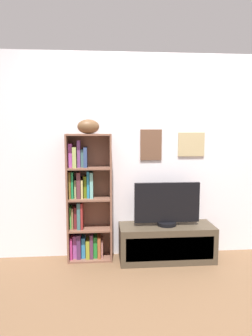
{
  "coord_description": "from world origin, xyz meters",
  "views": [
    {
      "loc": [
        -0.6,
        -2.49,
        1.49
      ],
      "look_at": [
        -0.31,
        0.85,
        1.08
      ],
      "focal_mm": 33.03,
      "sensor_mm": 36.0,
      "label": 1
    }
  ],
  "objects_px": {
    "football": "(88,127)",
    "tv_stand": "(166,242)",
    "television": "(167,204)",
    "bookshelf": "(86,203)"
  },
  "relations": [
    {
      "from": "football",
      "to": "tv_stand",
      "type": "bearing_deg",
      "value": -5.68
    },
    {
      "from": "football",
      "to": "tv_stand",
      "type": "relative_size",
      "value": 0.23
    },
    {
      "from": "bookshelf",
      "to": "tv_stand",
      "type": "height_order",
      "value": "bookshelf"
    },
    {
      "from": "tv_stand",
      "to": "television",
      "type": "relative_size",
      "value": 1.45
    },
    {
      "from": "bookshelf",
      "to": "television",
      "type": "distance_m",
      "value": 0.93
    },
    {
      "from": "tv_stand",
      "to": "football",
      "type": "bearing_deg",
      "value": 174.32
    },
    {
      "from": "bookshelf",
      "to": "football",
      "type": "height_order",
      "value": "football"
    },
    {
      "from": "football",
      "to": "television",
      "type": "relative_size",
      "value": 0.33
    },
    {
      "from": "football",
      "to": "television",
      "type": "bearing_deg",
      "value": -5.61
    },
    {
      "from": "football",
      "to": "tv_stand",
      "type": "distance_m",
      "value": 1.6
    }
  ]
}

